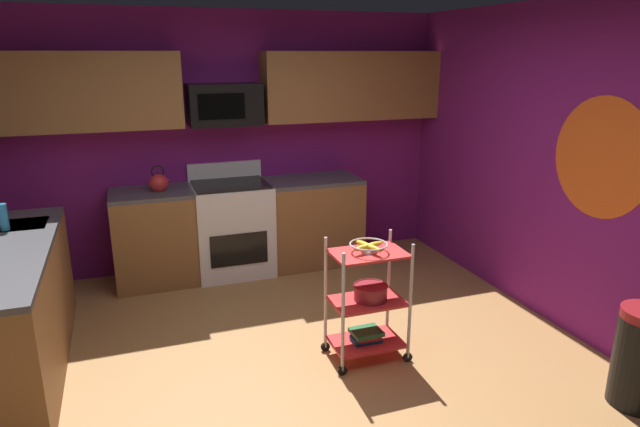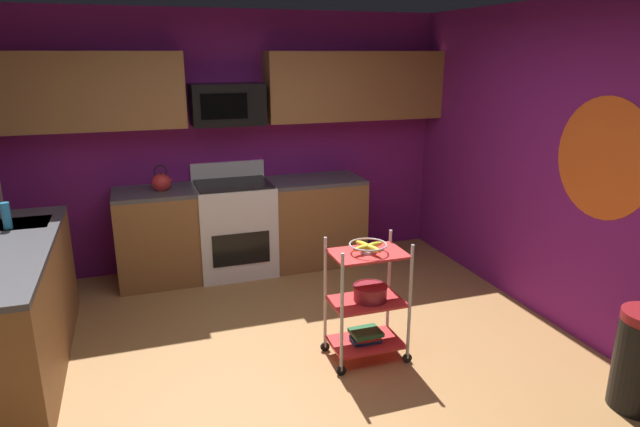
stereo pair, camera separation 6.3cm
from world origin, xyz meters
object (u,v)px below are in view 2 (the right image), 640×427
oven_range (235,227)px  rolling_cart (367,301)px  kettle (161,182)px  microwave (227,104)px  mixing_bowl_large (370,292)px  fruit_bowl (368,246)px  dish_soap_bottle (6,216)px  book_stack (366,335)px

oven_range → rolling_cart: (0.60, -1.99, -0.03)m
kettle → microwave: bearing=9.1°
microwave → mixing_bowl_large: (0.63, -2.10, -1.18)m
fruit_bowl → kettle: size_ratio=1.03×
mixing_bowl_large → dish_soap_bottle: dish_soap_bottle is taller
mixing_bowl_large → kettle: 2.43m
book_stack → microwave: bearing=106.0°
rolling_cart → book_stack: rolling_cart is taller
dish_soap_bottle → microwave: bearing=27.9°
fruit_bowl → mixing_bowl_large: bearing=0.0°
kettle → rolling_cart: bearing=-57.2°
mixing_bowl_large → book_stack: bearing=180.0°
microwave → book_stack: (0.60, -2.10, -1.53)m
oven_range → mixing_bowl_large: 2.09m
microwave → kettle: bearing=-170.9°
kettle → dish_soap_bottle: (-1.16, -0.87, 0.02)m
microwave → fruit_bowl: size_ratio=2.57×
rolling_cart → mixing_bowl_large: 0.07m
mixing_bowl_large → dish_soap_bottle: 2.76m
fruit_bowl → kettle: (-1.28, 1.99, 0.12)m
fruit_bowl → dish_soap_bottle: bearing=155.4°
mixing_bowl_large → rolling_cart: bearing=180.0°
oven_range → kettle: 0.86m
oven_range → rolling_cart: bearing=-73.3°
oven_range → fruit_bowl: bearing=-73.3°
microwave → dish_soap_bottle: bearing=-152.1°
rolling_cart → microwave: bearing=106.0°
book_stack → kettle: kettle is taller
microwave → mixing_bowl_large: size_ratio=2.78×
microwave → kettle: size_ratio=2.65×
microwave → dish_soap_bottle: (-1.85, -0.98, -0.68)m
book_stack → fruit_bowl: bearing=-175.2°
book_stack → kettle: 2.50m
rolling_cart → mixing_bowl_large: bearing=-0.0°
microwave → book_stack: 2.66m
rolling_cart → book_stack: (0.00, 0.00, -0.28)m
fruit_bowl → dish_soap_bottle: dish_soap_bottle is taller
fruit_bowl → book_stack: bearing=4.8°
rolling_cart → kettle: size_ratio=3.47×
oven_range → kettle: (-0.68, -0.00, 0.52)m
oven_range → kettle: size_ratio=4.17×
rolling_cart → dish_soap_bottle: bearing=155.4°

